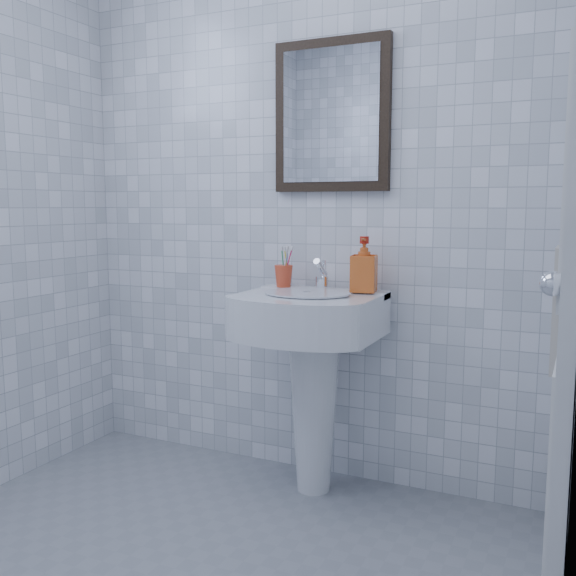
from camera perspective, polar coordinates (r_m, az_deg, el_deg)
The scene contains 9 objects.
wall_back at distance 2.79m, azimuth 1.64°, elevation 8.75°, with size 2.20×0.02×2.50m, color white.
washbasin at distance 2.61m, azimuth 2.14°, elevation -6.26°, with size 0.55×0.40×0.84m.
faucet at distance 2.65m, azimuth 3.02°, elevation 1.01°, with size 0.05×0.12×0.13m.
toothbrush_cup at distance 2.72m, azimuth -0.39°, elevation 1.06°, with size 0.08×0.08×0.09m, color #D84526, non-canonical shape.
soap_dispenser at distance 2.58m, azimuth 6.77°, elevation 2.07°, with size 0.10×0.10×0.22m, color red.
wall_mirror at distance 2.75m, azimuth 3.89°, elevation 15.04°, with size 0.50×0.04×0.62m.
bathroom_door at distance 1.91m, azimuth 24.10°, elevation 1.27°, with size 0.04×0.80×2.00m, color white.
towel_ring at distance 2.08m, azimuth 23.71°, elevation 3.10°, with size 0.18×0.18×0.01m, color white.
hand_towel at distance 2.10m, azimuth 22.91°, elevation -1.78°, with size 0.03×0.16×0.38m, color beige.
Camera 1 is at (1.11, -1.36, 1.18)m, focal length 40.00 mm.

